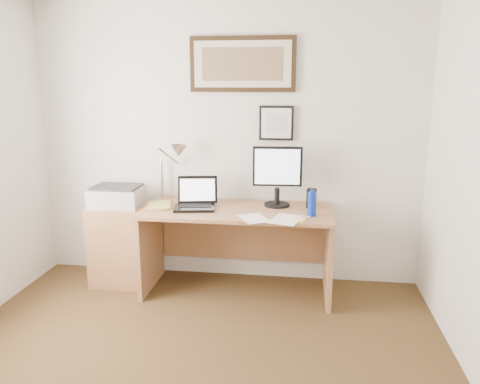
% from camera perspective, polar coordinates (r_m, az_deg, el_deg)
% --- Properties ---
extents(wall_back, '(3.50, 0.02, 2.50)m').
position_cam_1_polar(wall_back, '(4.25, -1.68, 5.81)').
color(wall_back, silver).
rests_on(wall_back, ground).
extents(side_cabinet, '(0.50, 0.40, 0.73)m').
position_cam_1_polar(side_cabinet, '(4.40, -14.27, -6.21)').
color(side_cabinet, '#95653E').
rests_on(side_cabinet, floor).
extents(water_bottle, '(0.07, 0.07, 0.19)m').
position_cam_1_polar(water_bottle, '(3.78, 8.77, -1.49)').
color(water_bottle, '#0B2996').
rests_on(water_bottle, desk).
extents(bottle_cap, '(0.03, 0.03, 0.02)m').
position_cam_1_polar(bottle_cap, '(3.76, 8.82, 0.08)').
color(bottle_cap, '#0B2996').
rests_on(bottle_cap, water_bottle).
extents(speaker, '(0.09, 0.08, 0.17)m').
position_cam_1_polar(speaker, '(4.03, 8.70, -0.78)').
color(speaker, black).
rests_on(speaker, desk).
extents(paper_sheet_a, '(0.29, 0.32, 0.00)m').
position_cam_1_polar(paper_sheet_a, '(3.70, 1.72, -3.24)').
color(paper_sheet_a, white).
rests_on(paper_sheet_a, desk).
extents(paper_sheet_b, '(0.28, 0.34, 0.00)m').
position_cam_1_polar(paper_sheet_b, '(3.68, 5.61, -3.34)').
color(paper_sheet_b, white).
rests_on(paper_sheet_b, desk).
extents(sticky_pad, '(0.11, 0.11, 0.01)m').
position_cam_1_polar(sticky_pad, '(3.67, 7.25, -3.37)').
color(sticky_pad, '#FFED78').
rests_on(sticky_pad, desk).
extents(marker_pen, '(0.14, 0.06, 0.02)m').
position_cam_1_polar(marker_pen, '(3.73, 7.53, -3.10)').
color(marker_pen, white).
rests_on(marker_pen, desk).
extents(book, '(0.26, 0.31, 0.02)m').
position_cam_1_polar(book, '(4.12, -11.22, -1.64)').
color(book, tan).
rests_on(book, desk).
extents(desk, '(1.60, 0.70, 0.75)m').
position_cam_1_polar(desk, '(4.11, -0.19, -4.95)').
color(desk, '#95653E').
rests_on(desk, floor).
extents(laptop, '(0.38, 0.35, 0.26)m').
position_cam_1_polar(laptop, '(4.01, -5.43, -1.12)').
color(laptop, black).
rests_on(laptop, desk).
extents(lcd_monitor, '(0.42, 0.22, 0.52)m').
position_cam_1_polar(lcd_monitor, '(4.01, 4.58, 2.29)').
color(lcd_monitor, black).
rests_on(lcd_monitor, desk).
extents(printer, '(0.44, 0.34, 0.18)m').
position_cam_1_polar(printer, '(4.28, -14.75, -0.45)').
color(printer, '#AAAAAC').
rests_on(printer, side_cabinet).
extents(desk_lamp, '(0.29, 0.27, 0.53)m').
position_cam_1_polar(desk_lamp, '(4.16, -7.68, 4.67)').
color(desk_lamp, silver).
rests_on(desk_lamp, desk).
extents(picture_large, '(0.92, 0.04, 0.47)m').
position_cam_1_polar(picture_large, '(4.16, 0.30, 15.32)').
color(picture_large, black).
rests_on(picture_large, wall_back).
extents(picture_small, '(0.30, 0.03, 0.30)m').
position_cam_1_polar(picture_small, '(4.15, 4.45, 8.38)').
color(picture_small, black).
rests_on(picture_small, wall_back).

